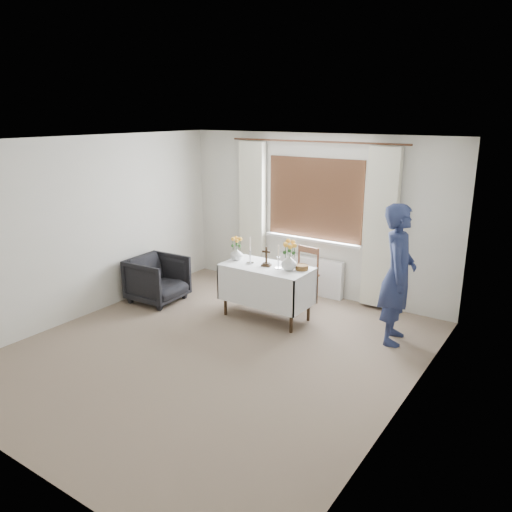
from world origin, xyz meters
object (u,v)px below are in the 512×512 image
Objects in this scene: armchair at (158,279)px; flower_vase_right at (289,262)px; altar_table at (266,292)px; wooden_chair at (301,276)px; wooden_cross at (266,257)px; flower_vase_left at (236,254)px; person at (398,274)px.

armchair is 3.53× the size of flower_vase_right.
altar_table is 5.73× the size of flower_vase_right.
wooden_chair is 2.18m from armchair.
wooden_chair is at bearing 62.19° from wooden_cross.
wooden_chair reaches higher than armchair.
armchair is 4.11× the size of flower_vase_left.
person is at bearing 9.40° from altar_table.
altar_table is at bearing 86.27° from person.
wooden_chair is at bearing -62.39° from armchair.
altar_table is at bearing 34.56° from wooden_cross.
wooden_cross is 1.27× the size of flower_vase_right.
altar_table is 1.43× the size of wooden_chair.
armchair is at bearing -161.95° from flower_vase_left.
flower_vase_left reaches higher than armchair.
wooden_cross is at bearing -129.01° from altar_table.
wooden_chair reaches higher than altar_table.
armchair is at bearing -169.15° from flower_vase_right.
wooden_cross reaches higher than armchair.
person is 1.76m from wooden_cross.
person reaches higher than flower_vase_left.
wooden_chair is 1.07m from flower_vase_left.
flower_vase_right is (0.86, 0.00, 0.02)m from flower_vase_left.
flower_vase_left is (-0.52, 0.02, -0.04)m from wooden_cross.
wooden_chair is 4.01× the size of flower_vase_right.
person is 2.27m from flower_vase_left.
wooden_chair is (0.15, 0.73, 0.05)m from altar_table.
person is (3.45, 0.67, 0.53)m from armchair.
wooden_cross reaches higher than altar_table.
flower_vase_left is (-0.67, -0.72, 0.42)m from wooden_chair.
wooden_cross is (-0.00, -0.00, 0.52)m from altar_table.
wooden_cross is (-0.15, -0.74, 0.47)m from wooden_chair.
altar_table is at bearing -94.87° from wooden_chair.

